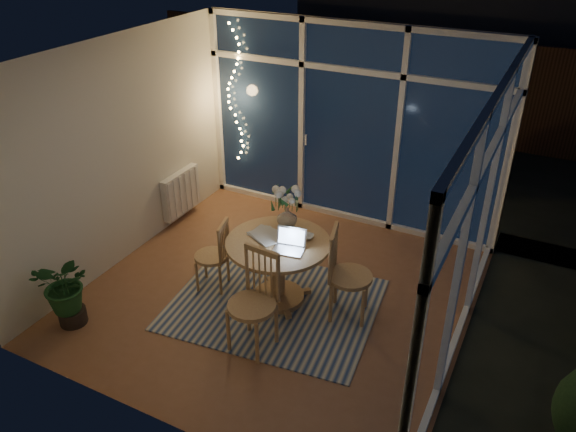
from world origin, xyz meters
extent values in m
plane|color=brown|center=(0.00, 0.00, 0.00)|extent=(4.00, 4.00, 0.00)
plane|color=silver|center=(0.00, 0.00, 2.60)|extent=(4.00, 4.00, 0.00)
cube|color=silver|center=(0.00, 2.00, 1.30)|extent=(4.00, 0.04, 2.60)
cube|color=silver|center=(0.00, -2.00, 1.30)|extent=(4.00, 0.04, 2.60)
cube|color=silver|center=(-2.00, 0.00, 1.30)|extent=(0.04, 4.00, 2.60)
cube|color=silver|center=(2.00, 0.00, 1.30)|extent=(0.04, 4.00, 2.60)
cube|color=white|center=(0.00, 1.96, 1.30)|extent=(4.00, 0.10, 2.60)
cube|color=white|center=(1.96, 0.00, 1.30)|extent=(0.10, 4.00, 2.60)
cube|color=silver|center=(-1.94, 0.90, 0.40)|extent=(0.10, 0.70, 0.58)
cube|color=black|center=(0.50, 5.00, -0.06)|extent=(12.00, 6.00, 0.10)
cube|color=#312012|center=(0.00, 5.50, 0.90)|extent=(11.00, 0.08, 1.80)
sphere|color=#193316|center=(-0.80, 3.40, 0.45)|extent=(0.90, 0.90, 0.90)
cube|color=beige|center=(0.06, -0.20, 0.01)|extent=(2.31, 1.93, 0.01)
cylinder|color=#A56F4A|center=(0.06, -0.10, 0.37)|extent=(1.20, 1.20, 0.74)
cube|color=#A56F4A|center=(-0.71, -0.22, 0.43)|extent=(0.48, 0.48, 0.85)
cube|color=#A56F4A|center=(0.83, 0.00, 0.51)|extent=(0.58, 0.58, 1.03)
cube|color=#A56F4A|center=(0.18, -0.87, 0.52)|extent=(0.53, 0.53, 1.05)
imported|color=white|center=(0.00, 0.22, 0.85)|extent=(0.22, 0.22, 0.21)
imported|color=silver|center=(0.30, 0.10, 0.76)|extent=(0.17, 0.17, 0.04)
cube|color=silver|center=(-0.09, -0.04, 0.75)|extent=(0.40, 0.34, 0.02)
cube|color=black|center=(0.21, -0.11, 0.75)|extent=(0.13, 0.09, 0.01)
imported|color=#1B4C22|center=(-1.65, -1.39, 0.38)|extent=(0.59, 0.53, 0.76)
camera|label=1|loc=(2.37, -4.42, 3.80)|focal=35.00mm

